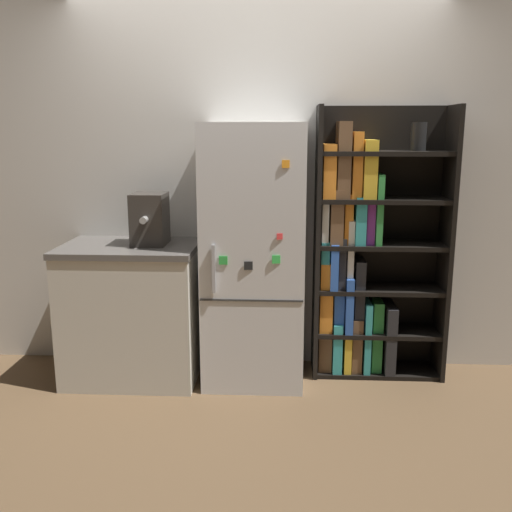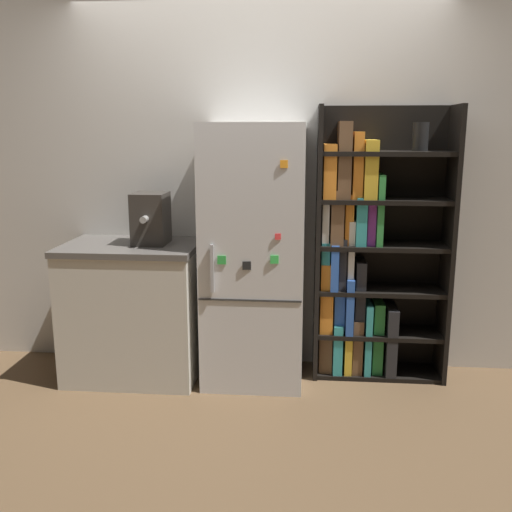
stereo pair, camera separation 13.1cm
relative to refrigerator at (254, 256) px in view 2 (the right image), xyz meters
The scene contains 6 objects.
ground_plane 0.87m from the refrigerator, 89.99° to the right, with size 16.00×16.00×0.00m, color brown.
wall_back 0.55m from the refrigerator, 89.99° to the left, with size 8.00×0.05×2.60m.
refrigerator is the anchor object (origin of this frame).
bookshelf 0.75m from the refrigerator, 11.50° to the left, with size 0.88×0.33×1.82m.
kitchen_counter 0.91m from the refrigerator, behind, with size 0.89×0.64×0.92m.
espresso_machine 0.73m from the refrigerator, behind, with size 0.22×0.31×0.34m.
Camera 2 is at (0.34, -3.49, 1.66)m, focal length 40.00 mm.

